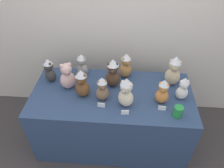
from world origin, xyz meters
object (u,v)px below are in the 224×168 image
(teddy_bear_cream, at_px, (126,93))
(teddy_bear_cocoa, at_px, (113,73))
(display_table, at_px, (112,117))
(teddy_bear_blush, at_px, (67,77))
(teddy_bear_charcoal, at_px, (49,70))
(teddy_bear_caramel, at_px, (126,66))
(teddy_bear_ash, at_px, (82,65))
(teddy_bear_sand, at_px, (174,71))
(party_cup_green, at_px, (178,112))
(teddy_bear_chestnut, at_px, (82,84))
(teddy_bear_snow, at_px, (183,89))
(teddy_bear_mocha, at_px, (102,89))
(teddy_bear_ginger, at_px, (163,92))

(teddy_bear_cream, bearing_deg, teddy_bear_cocoa, 144.54)
(display_table, xyz_separation_m, teddy_bear_blush, (-0.45, 0.06, 0.50))
(teddy_bear_charcoal, distance_m, teddy_bear_caramel, 0.79)
(display_table, distance_m, teddy_bear_caramel, 0.59)
(teddy_bear_ash, relative_size, teddy_bear_cream, 0.83)
(teddy_bear_sand, bearing_deg, teddy_bear_charcoal, -162.69)
(teddy_bear_charcoal, height_order, teddy_bear_cocoa, teddy_bear_cocoa)
(teddy_bear_charcoal, xyz_separation_m, party_cup_green, (1.25, -0.40, -0.08))
(teddy_bear_chestnut, relative_size, teddy_bear_snow, 1.22)
(teddy_bear_snow, xyz_separation_m, party_cup_green, (-0.07, -0.23, -0.07))
(teddy_bear_caramel, xyz_separation_m, teddy_bear_cocoa, (-0.13, -0.16, 0.02))
(teddy_bear_caramel, bearing_deg, party_cup_green, -82.57)
(teddy_bear_snow, bearing_deg, teddy_bear_mocha, 175.27)
(teddy_bear_cocoa, bearing_deg, teddy_bear_blush, -172.70)
(teddy_bear_sand, relative_size, teddy_bear_snow, 1.33)
(teddy_bear_blush, xyz_separation_m, teddy_bear_caramel, (0.57, 0.22, 0.00))
(teddy_bear_sand, bearing_deg, party_cup_green, -75.23)
(teddy_bear_ash, bearing_deg, teddy_bear_sand, 9.28)
(teddy_bear_ginger, height_order, teddy_bear_cream, teddy_bear_cream)
(teddy_bear_ginger, bearing_deg, teddy_bear_ash, 172.68)
(teddy_bear_sand, relative_size, teddy_bear_ash, 1.27)
(teddy_bear_chestnut, bearing_deg, teddy_bear_snow, 14.30)
(teddy_bear_charcoal, distance_m, teddy_bear_mocha, 0.62)
(teddy_bear_mocha, relative_size, teddy_bear_cream, 0.84)
(teddy_bear_chestnut, bearing_deg, teddy_bear_ash, 113.07)
(teddy_bear_ash, bearing_deg, teddy_bear_cream, -27.48)
(teddy_bear_ginger, height_order, party_cup_green, teddy_bear_ginger)
(teddy_bear_sand, relative_size, teddy_bear_charcoal, 1.24)
(teddy_bear_ash, height_order, teddy_bear_ginger, teddy_bear_ginger)
(teddy_bear_blush, xyz_separation_m, party_cup_green, (1.04, -0.31, -0.08))
(teddy_bear_ash, bearing_deg, teddy_bear_mocha, -40.61)
(teddy_bear_cream, bearing_deg, teddy_bear_snow, 41.00)
(teddy_bear_caramel, height_order, teddy_bear_cocoa, teddy_bear_cocoa)
(teddy_bear_ash, distance_m, teddy_bear_cream, 0.64)
(teddy_bear_ash, xyz_separation_m, teddy_bear_charcoal, (-0.32, -0.12, 0.00))
(teddy_bear_blush, height_order, teddy_bear_caramel, teddy_bear_blush)
(teddy_bear_chestnut, bearing_deg, display_table, 22.93)
(teddy_bear_ash, relative_size, teddy_bear_caramel, 0.91)
(teddy_bear_charcoal, height_order, teddy_bear_snow, teddy_bear_charcoal)
(teddy_bear_ash, height_order, teddy_bear_cream, teddy_bear_cream)
(display_table, bearing_deg, teddy_bear_chestnut, -169.41)
(display_table, height_order, teddy_bear_chestnut, teddy_bear_chestnut)
(teddy_bear_blush, distance_m, teddy_bear_caramel, 0.61)
(teddy_bear_caramel, bearing_deg, teddy_bear_blush, 166.92)
(display_table, relative_size, teddy_bear_cocoa, 4.98)
(display_table, xyz_separation_m, teddy_bear_chestnut, (-0.28, -0.05, 0.51))
(teddy_bear_cocoa, distance_m, teddy_bear_chestnut, 0.33)
(teddy_bear_ginger, bearing_deg, teddy_bear_mocha, -163.12)
(teddy_bear_ash, bearing_deg, party_cup_green, -15.20)
(teddy_bear_caramel, bearing_deg, teddy_bear_snow, -63.13)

